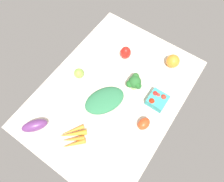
{
  "coord_description": "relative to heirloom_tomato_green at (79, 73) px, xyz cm",
  "views": [
    {
      "loc": [
        -41.52,
        -28.76,
        111.16
      ],
      "look_at": [
        0.0,
        0.0,
        4.0
      ],
      "focal_mm": 32.52,
      "sensor_mm": 36.0,
      "label": 1
    }
  ],
  "objects": [
    {
      "name": "roma_tomato",
      "position": [
        -4.52,
        -48.36,
        -0.22
      ],
      "size": [
        8.7,
        7.12,
        5.64
      ],
      "primitive_type": "ellipsoid",
      "rotation": [
        0.0,
        0.0,
        2.93
      ],
      "color": "#E1451D",
      "rests_on": "tablecloth"
    },
    {
      "name": "broccoli_head",
      "position": [
        12.43,
        -31.58,
        3.18
      ],
      "size": [
        9.43,
        8.62,
        10.31
      ],
      "color": "#98CB77",
      "rests_on": "tablecloth"
    },
    {
      "name": "berry_basket",
      "position": [
        11.87,
        -47.41,
        -0.17
      ],
      "size": [
        10.27,
        10.27,
        6.22
      ],
      "color": "teal",
      "rests_on": "tablecloth"
    },
    {
      "name": "leafy_greens_clump",
      "position": [
        -5.4,
        -22.67,
        -0.42
      ],
      "size": [
        27.79,
        24.14,
        5.24
      ],
      "primitive_type": "ellipsoid",
      "rotation": [
        0.0,
        0.0,
        5.8
      ],
      "color": "#2E7449",
      "rests_on": "tablecloth"
    },
    {
      "name": "carrot_bunch",
      "position": [
        -31.76,
        -21.04,
        -1.66
      ],
      "size": [
        17.07,
        15.34,
        2.97
      ],
      "color": "orange",
      "rests_on": "tablecloth"
    },
    {
      "name": "heirloom_tomato_green",
      "position": [
        0.0,
        0.0,
        0.0
      ],
      "size": [
        6.07,
        6.07,
        6.07
      ],
      "primitive_type": "sphere",
      "color": "#84B142",
      "rests_on": "tablecloth"
    },
    {
      "name": "heirloom_tomato_orange",
      "position": [
        39.38,
        -42.71,
        1.08
      ],
      "size": [
        8.24,
        8.24,
        8.24
      ],
      "primitive_type": "sphere",
      "color": "orange",
      "rests_on": "tablecloth"
    },
    {
      "name": "eggplant",
      "position": [
        -38.87,
        -0.74,
        0.01
      ],
      "size": [
        14.58,
        13.31,
        6.1
      ],
      "primitive_type": "ellipsoid",
      "rotation": [
        0.0,
        0.0,
        5.62
      ],
      "color": "#643070",
      "rests_on": "tablecloth"
    },
    {
      "name": "bell_pepper_red",
      "position": [
        27.84,
        -15.45,
        1.44
      ],
      "size": [
        8.36,
        8.36,
        8.96
      ],
      "primitive_type": "ellipsoid",
      "rotation": [
        0.0,
        0.0,
        4.41
      ],
      "color": "red",
      "rests_on": "tablecloth"
    },
    {
      "name": "tablecloth",
      "position": [
        2.06,
        -22.93,
        -4.04
      ],
      "size": [
        104.0,
        76.0,
        2.0
      ],
      "primitive_type": "cube",
      "color": "beige",
      "rests_on": "ground"
    }
  ]
}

